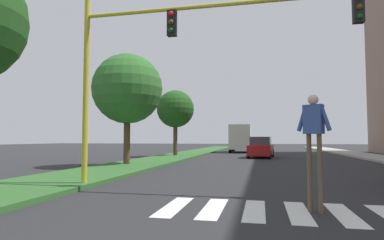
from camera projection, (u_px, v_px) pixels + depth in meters
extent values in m
plane|color=#262628|center=(269.00, 155.00, 29.88)|extent=(140.00, 140.00, 0.00)
cube|color=silver|center=(174.00, 206.00, 7.30)|extent=(0.45, 2.20, 0.01)
cube|color=silver|center=(213.00, 208.00, 7.11)|extent=(0.45, 2.20, 0.01)
cube|color=silver|center=(255.00, 210.00, 6.92)|extent=(0.45, 2.20, 0.01)
cube|color=silver|center=(298.00, 212.00, 6.73)|extent=(0.45, 2.20, 0.01)
cube|color=silver|center=(344.00, 214.00, 6.54)|extent=(0.45, 2.20, 0.01)
cube|color=#2D5B28|center=(184.00, 155.00, 29.56)|extent=(3.49, 64.00, 0.15)
cylinder|color=#4C3823|center=(127.00, 137.00, 17.93)|extent=(0.36, 0.36, 3.05)
sphere|color=#2D6628|center=(127.00, 89.00, 18.09)|extent=(3.96, 3.96, 3.96)
cylinder|color=#4C3823|center=(175.00, 138.00, 27.50)|extent=(0.36, 0.36, 3.02)
sphere|color=#1E4C19|center=(175.00, 109.00, 27.64)|extent=(3.22, 3.22, 3.22)
cube|color=#9E9991|center=(373.00, 157.00, 26.20)|extent=(3.00, 64.00, 0.15)
cylinder|color=gold|center=(86.00, 89.00, 10.34)|extent=(0.18, 0.18, 6.00)
cylinder|color=gold|center=(235.00, 4.00, 9.47)|extent=(9.61, 0.12, 0.12)
cube|color=black|center=(172.00, 23.00, 9.85)|extent=(0.28, 0.20, 0.80)
sphere|color=red|center=(171.00, 14.00, 9.74)|extent=(0.16, 0.16, 0.16)
sphere|color=#4C380F|center=(171.00, 22.00, 9.73)|extent=(0.16, 0.16, 0.16)
sphere|color=#0F3F19|center=(171.00, 30.00, 9.71)|extent=(0.16, 0.16, 0.16)
cube|color=black|center=(358.00, 9.00, 8.73)|extent=(0.28, 0.20, 0.80)
sphere|color=#4C380F|center=(360.00, 7.00, 8.61)|extent=(0.16, 0.16, 0.16)
sphere|color=#0F3F19|center=(360.00, 16.00, 8.60)|extent=(0.16, 0.16, 0.16)
cylinder|color=brown|center=(320.00, 173.00, 6.66)|extent=(0.14, 0.14, 1.65)
cylinder|color=brown|center=(310.00, 173.00, 6.81)|extent=(0.14, 0.14, 1.65)
cube|color=#334C8C|center=(313.00, 119.00, 6.80)|extent=(0.45, 0.40, 0.62)
cylinder|color=#334C8C|center=(325.00, 117.00, 6.64)|extent=(0.27, 0.21, 0.58)
cylinder|color=#334C8C|center=(302.00, 118.00, 6.96)|extent=(0.27, 0.21, 0.58)
sphere|color=beige|center=(313.00, 100.00, 6.82)|extent=(0.30, 0.30, 0.22)
cube|color=maroon|center=(261.00, 150.00, 26.47)|extent=(2.19, 4.68, 0.82)
cube|color=#2D333D|center=(261.00, 141.00, 26.30)|extent=(1.75, 2.18, 0.67)
cylinder|color=black|center=(254.00, 153.00, 28.43)|extent=(0.28, 0.66, 0.64)
cylinder|color=black|center=(273.00, 153.00, 27.95)|extent=(0.28, 0.66, 0.64)
cylinder|color=black|center=(248.00, 155.00, 24.96)|extent=(0.28, 0.66, 0.64)
cylinder|color=black|center=(270.00, 155.00, 24.48)|extent=(0.28, 0.66, 0.64)
cube|color=#B7B7BC|center=(242.00, 140.00, 39.06)|extent=(2.30, 2.00, 2.20)
cube|color=beige|center=(240.00, 137.00, 36.06)|extent=(2.30, 4.20, 2.70)
cylinder|color=black|center=(233.00, 148.00, 39.23)|extent=(0.30, 0.90, 0.90)
cylinder|color=black|center=(251.00, 148.00, 38.78)|extent=(0.30, 0.90, 0.90)
cylinder|color=black|center=(230.00, 149.00, 35.18)|extent=(0.30, 0.90, 0.90)
cylinder|color=black|center=(250.00, 149.00, 34.73)|extent=(0.30, 0.90, 0.90)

